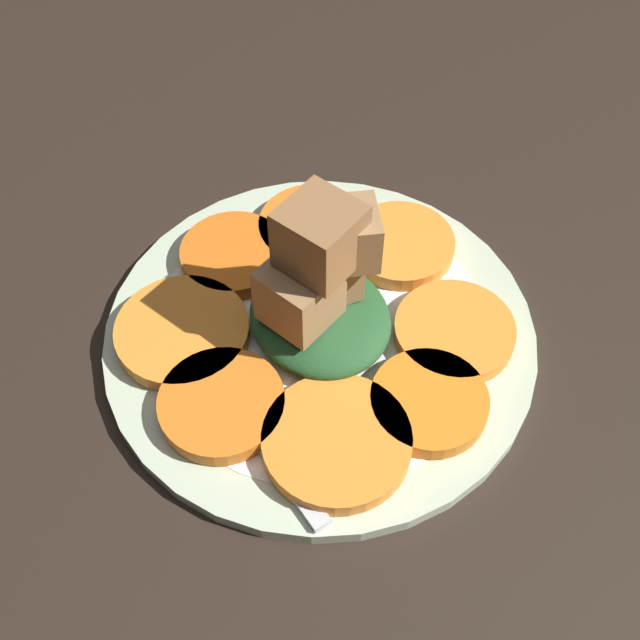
% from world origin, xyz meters
% --- Properties ---
extents(table_slab, '(1.20, 1.20, 0.02)m').
position_xyz_m(table_slab, '(0.00, 0.00, 0.01)').
color(table_slab, black).
rests_on(table_slab, ground).
extents(plate, '(0.28, 0.28, 0.01)m').
position_xyz_m(plate, '(0.00, 0.00, 0.03)').
color(plate, beige).
rests_on(plate, table_slab).
extents(carrot_slice_0, '(0.08, 0.08, 0.01)m').
position_xyz_m(carrot_slice_0, '(-0.04, -0.08, 0.04)').
color(carrot_slice_0, orange).
rests_on(carrot_slice_0, plate).
extents(carrot_slice_1, '(0.08, 0.08, 0.01)m').
position_xyz_m(carrot_slice_1, '(0.02, -0.08, 0.04)').
color(carrot_slice_1, orange).
rests_on(carrot_slice_1, plate).
extents(carrot_slice_2, '(0.09, 0.09, 0.01)m').
position_xyz_m(carrot_slice_2, '(0.08, -0.04, 0.04)').
color(carrot_slice_2, orange).
rests_on(carrot_slice_2, plate).
extents(carrot_slice_3, '(0.07, 0.07, 0.01)m').
position_xyz_m(carrot_slice_3, '(0.08, 0.02, 0.04)').
color(carrot_slice_3, orange).
rests_on(carrot_slice_3, plate).
extents(carrot_slice_4, '(0.08, 0.08, 0.01)m').
position_xyz_m(carrot_slice_4, '(0.05, 0.07, 0.04)').
color(carrot_slice_4, orange).
rests_on(carrot_slice_4, plate).
extents(carrot_slice_5, '(0.07, 0.07, 0.01)m').
position_xyz_m(carrot_slice_5, '(-0.03, 0.08, 0.04)').
color(carrot_slice_5, orange).
rests_on(carrot_slice_5, plate).
extents(carrot_slice_6, '(0.08, 0.08, 0.01)m').
position_xyz_m(carrot_slice_6, '(-0.07, 0.04, 0.04)').
color(carrot_slice_6, orange).
rests_on(carrot_slice_6, plate).
extents(carrot_slice_7, '(0.07, 0.07, 0.01)m').
position_xyz_m(carrot_slice_7, '(-0.08, -0.02, 0.04)').
color(carrot_slice_7, orange).
rests_on(carrot_slice_7, plate).
extents(center_pile, '(0.10, 0.09, 0.11)m').
position_xyz_m(center_pile, '(-0.00, 0.00, 0.07)').
color(center_pile, '#235128').
rests_on(center_pile, plate).
extents(fork, '(0.20, 0.03, 0.00)m').
position_xyz_m(fork, '(0.01, -0.07, 0.03)').
color(fork, silver).
rests_on(fork, plate).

